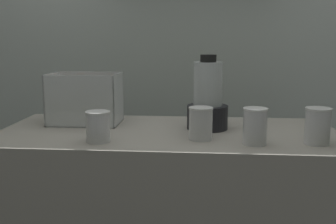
% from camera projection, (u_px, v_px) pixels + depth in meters
% --- Properties ---
extents(back_wall_unit, '(2.60, 0.24, 2.50)m').
position_uv_depth(back_wall_unit, '(180.00, 40.00, 2.42)').
color(back_wall_unit, silver).
rests_on(back_wall_unit, ground_plane).
extents(carrot_display_bin, '(0.31, 0.20, 0.23)m').
position_uv_depth(carrot_display_bin, '(85.00, 108.00, 1.87)').
color(carrot_display_bin, white).
rests_on(carrot_display_bin, counter).
extents(blender_pitcher, '(0.17, 0.17, 0.31)m').
position_uv_depth(blender_pitcher, '(208.00, 100.00, 1.75)').
color(blender_pitcher, black).
rests_on(blender_pitcher, counter).
extents(juice_cup_pomegranate_far_left, '(0.09, 0.09, 0.12)m').
position_uv_depth(juice_cup_pomegranate_far_left, '(98.00, 129.00, 1.55)').
color(juice_cup_pomegranate_far_left, white).
rests_on(juice_cup_pomegranate_far_left, counter).
extents(juice_cup_beet_left, '(0.09, 0.09, 0.12)m').
position_uv_depth(juice_cup_beet_left, '(201.00, 125.00, 1.58)').
color(juice_cup_beet_left, white).
rests_on(juice_cup_beet_left, counter).
extents(juice_cup_carrot_middle, '(0.09, 0.09, 0.13)m').
position_uv_depth(juice_cup_carrot_middle, '(255.00, 128.00, 1.51)').
color(juice_cup_carrot_middle, white).
rests_on(juice_cup_carrot_middle, counter).
extents(juice_cup_orange_right, '(0.09, 0.09, 0.13)m').
position_uv_depth(juice_cup_orange_right, '(317.00, 128.00, 1.51)').
color(juice_cup_orange_right, white).
rests_on(juice_cup_orange_right, counter).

